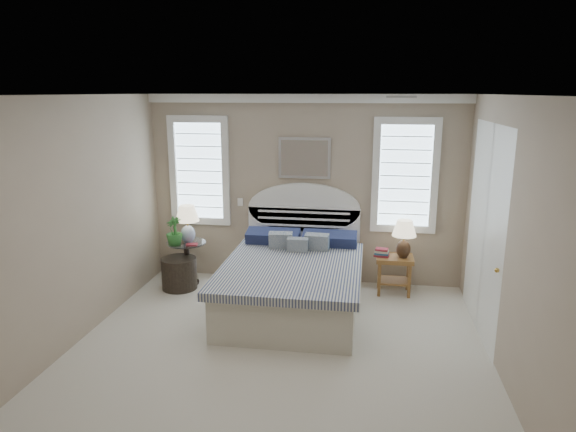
{
  "coord_description": "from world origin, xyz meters",
  "views": [
    {
      "loc": [
        0.9,
        -4.7,
        2.73
      ],
      "look_at": [
        -0.0,
        1.0,
        1.33
      ],
      "focal_mm": 32.0,
      "sensor_mm": 36.0,
      "label": 1
    }
  ],
  "objects_px": {
    "nightstand_right": "(394,267)",
    "floor_pot": "(179,273)",
    "bed": "(294,279)",
    "lamp_left": "(187,220)",
    "lamp_right": "(404,235)",
    "side_table_left": "(187,258)"
  },
  "relations": [
    {
      "from": "floor_pot",
      "to": "lamp_left",
      "type": "height_order",
      "value": "lamp_left"
    },
    {
      "from": "bed",
      "to": "lamp_right",
      "type": "bearing_deg",
      "value": 25.7
    },
    {
      "from": "side_table_left",
      "to": "nightstand_right",
      "type": "distance_m",
      "value": 2.95
    },
    {
      "from": "side_table_left",
      "to": "floor_pot",
      "type": "distance_m",
      "value": 0.26
    },
    {
      "from": "lamp_left",
      "to": "lamp_right",
      "type": "bearing_deg",
      "value": 1.9
    },
    {
      "from": "side_table_left",
      "to": "floor_pot",
      "type": "height_order",
      "value": "side_table_left"
    },
    {
      "from": "floor_pot",
      "to": "lamp_right",
      "type": "xyz_separation_m",
      "value": [
        3.11,
        0.28,
        0.63
      ]
    },
    {
      "from": "lamp_left",
      "to": "bed",
      "type": "bearing_deg",
      "value": -19.72
    },
    {
      "from": "bed",
      "to": "floor_pot",
      "type": "relative_size",
      "value": 4.62
    },
    {
      "from": "bed",
      "to": "nightstand_right",
      "type": "xyz_separation_m",
      "value": [
        1.3,
        0.69,
        0.0
      ]
    },
    {
      "from": "side_table_left",
      "to": "lamp_left",
      "type": "height_order",
      "value": "lamp_left"
    },
    {
      "from": "floor_pot",
      "to": "lamp_right",
      "type": "bearing_deg",
      "value": 5.22
    },
    {
      "from": "floor_pot",
      "to": "lamp_right",
      "type": "height_order",
      "value": "lamp_right"
    },
    {
      "from": "nightstand_right",
      "to": "lamp_left",
      "type": "xyz_separation_m",
      "value": [
        -2.91,
        -0.11,
        0.58
      ]
    },
    {
      "from": "floor_pot",
      "to": "lamp_left",
      "type": "distance_m",
      "value": 0.77
    },
    {
      "from": "nightstand_right",
      "to": "floor_pot",
      "type": "relative_size",
      "value": 1.08
    },
    {
      "from": "floor_pot",
      "to": "lamp_right",
      "type": "relative_size",
      "value": 0.93
    },
    {
      "from": "bed",
      "to": "side_table_left",
      "type": "xyz_separation_m",
      "value": [
        -1.65,
        0.59,
        0.0
      ]
    },
    {
      "from": "side_table_left",
      "to": "bed",
      "type": "bearing_deg",
      "value": -19.74
    },
    {
      "from": "nightstand_right",
      "to": "lamp_right",
      "type": "height_order",
      "value": "lamp_right"
    },
    {
      "from": "bed",
      "to": "lamp_left",
      "type": "bearing_deg",
      "value": 160.28
    },
    {
      "from": "bed",
      "to": "lamp_left",
      "type": "distance_m",
      "value": 1.81
    }
  ]
}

